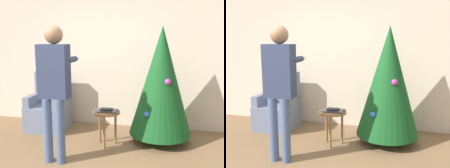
% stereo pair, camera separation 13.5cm
% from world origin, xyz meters
% --- Properties ---
extents(wall_back, '(8.00, 0.06, 2.70)m').
position_xyz_m(wall_back, '(0.00, 2.23, 1.35)').
color(wall_back, beige).
rests_on(wall_back, ground_plane).
extents(christmas_tree, '(0.97, 0.97, 1.83)m').
position_xyz_m(christmas_tree, '(1.00, 1.56, 0.98)').
color(christmas_tree, brown).
rests_on(christmas_tree, ground_plane).
extents(armchair, '(0.67, 0.62, 1.02)m').
position_xyz_m(armchair, '(-0.99, 1.74, 0.36)').
color(armchair, slate).
rests_on(armchair, ground_plane).
extents(person_standing, '(0.41, 0.57, 1.80)m').
position_xyz_m(person_standing, '(-0.33, 0.58, 1.08)').
color(person_standing, '#475B84').
rests_on(person_standing, ground_plane).
extents(side_stool, '(0.42, 0.42, 0.54)m').
position_xyz_m(side_stool, '(0.20, 1.24, 0.45)').
color(side_stool, olive).
rests_on(side_stool, ground_plane).
extents(laptop, '(0.34, 0.21, 0.02)m').
position_xyz_m(laptop, '(0.20, 1.24, 0.55)').
color(laptop, '#38383D').
rests_on(laptop, side_stool).
extents(book, '(0.18, 0.12, 0.02)m').
position_xyz_m(book, '(0.20, 1.24, 0.57)').
color(book, black).
rests_on(book, laptop).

